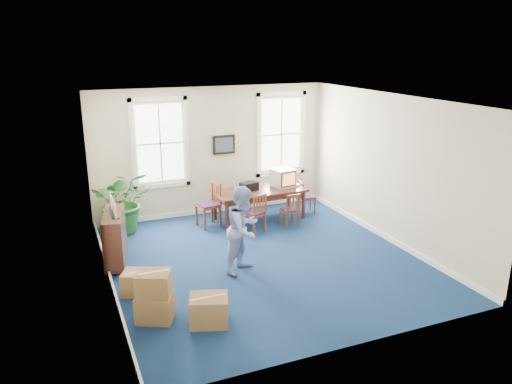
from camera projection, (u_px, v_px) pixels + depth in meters
name	position (u px, v px, depth m)	size (l,w,h in m)	color
floor	(263.00, 259.00, 10.09)	(6.50, 6.50, 0.00)	navy
ceiling	(263.00, 100.00, 9.17)	(6.50, 6.50, 0.00)	white
wall_back	(212.00, 151.00, 12.51)	(6.50, 6.50, 0.00)	beige
wall_front	(358.00, 243.00, 6.75)	(6.50, 6.50, 0.00)	beige
wall_left	(102.00, 202.00, 8.53)	(6.50, 6.50, 0.00)	beige
wall_right	(391.00, 169.00, 10.73)	(6.50, 6.50, 0.00)	beige
baseboard_back	(214.00, 210.00, 12.92)	(6.00, 0.04, 0.12)	white
baseboard_left	(112.00, 283.00, 8.99)	(0.04, 6.50, 0.12)	white
baseboard_right	(385.00, 236.00, 11.16)	(0.04, 6.50, 0.12)	white
window_left	(160.00, 143.00, 11.93)	(1.40, 0.12, 2.20)	white
window_right	(281.00, 134.00, 13.10)	(1.40, 0.12, 2.20)	white
wall_picture	(224.00, 145.00, 12.53)	(0.58, 0.06, 0.48)	black
conference_table	(259.00, 204.00, 12.30)	(2.23, 1.01, 0.76)	#482218
crt_tv	(283.00, 178.00, 12.41)	(0.49, 0.54, 0.45)	#B7B7BC
game_console	(295.00, 185.00, 12.54)	(0.17, 0.21, 0.05)	white
equipment_bag	(249.00, 186.00, 12.11)	(0.41, 0.27, 0.21)	black
chair_near_left	(254.00, 213.00, 11.44)	(0.42, 0.42, 0.94)	brown
chair_near_right	(290.00, 210.00, 11.78)	(0.38, 0.38, 0.85)	brown
chair_end_left	(208.00, 205.00, 11.77)	(0.48, 0.48, 1.07)	brown
chair_end_right	(307.00, 197.00, 12.77)	(0.37, 0.37, 0.84)	brown
man	(244.00, 229.00, 9.39)	(0.82, 0.63, 1.68)	#90A1D7
credenza	(115.00, 240.00, 9.79)	(0.36, 1.27, 0.99)	#482218
brochure_rack	(113.00, 208.00, 9.61)	(0.12, 0.70, 0.31)	#99999E
potted_plant	(123.00, 201.00, 11.38)	(1.33, 1.16, 1.48)	#1B551E
cardboard_boxes	(166.00, 289.00, 7.96)	(1.51, 1.51, 0.86)	olive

